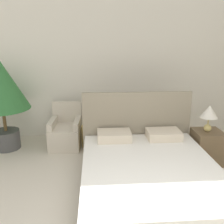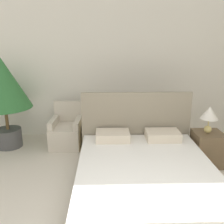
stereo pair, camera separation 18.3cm
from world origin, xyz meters
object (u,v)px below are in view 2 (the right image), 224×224
object	(u,v)px
side_table	(91,136)
armchair_near_window_left	(67,133)
bed	(144,175)
nightstand	(207,148)
armchair_near_window_right	(116,132)
potted_palm	(3,87)
table_lamp	(209,115)

from	to	relation	value
side_table	armchair_near_window_left	bearing A→B (deg)	175.19
bed	armchair_near_window_left	bearing A→B (deg)	128.22
nightstand	side_table	bearing A→B (deg)	157.65
bed	armchair_near_window_left	world-z (taller)	bed
armchair_near_window_right	potted_palm	size ratio (longest dim) A/B	0.47
table_lamp	nightstand	bearing A→B (deg)	9.83
potted_palm	side_table	bearing A→B (deg)	-0.33
bed	nightstand	xyz separation A→B (m)	(1.18, 0.79, 0.02)
armchair_near_window_left	armchair_near_window_right	bearing A→B (deg)	2.98
nightstand	bed	bearing A→B (deg)	-146.31
potted_palm	nightstand	size ratio (longest dim) A/B	3.14
armchair_near_window_right	table_lamp	world-z (taller)	table_lamp
potted_palm	nightstand	bearing A→B (deg)	-12.90
side_table	table_lamp	bearing A→B (deg)	-22.77
armchair_near_window_right	side_table	bearing A→B (deg)	-175.42
table_lamp	bed	bearing A→B (deg)	-145.82
potted_palm	table_lamp	distance (m)	3.69
armchair_near_window_right	nightstand	world-z (taller)	armchair_near_window_right
nightstand	armchair_near_window_right	bearing A→B (deg)	150.13
nightstand	table_lamp	xyz separation A→B (m)	(-0.03, -0.00, 0.60)
armchair_near_window_left	bed	bearing A→B (deg)	-48.80
armchair_near_window_left	armchair_near_window_right	world-z (taller)	same
table_lamp	side_table	bearing A→B (deg)	157.23
armchair_near_window_left	potted_palm	distance (m)	1.46
armchair_near_window_right	nightstand	distance (m)	1.72
nightstand	table_lamp	distance (m)	0.60
table_lamp	armchair_near_window_right	bearing A→B (deg)	149.51
bed	potted_palm	size ratio (longest dim) A/B	1.26
armchair_near_window_right	table_lamp	size ratio (longest dim) A/B	1.88
bed	side_table	xyz separation A→B (m)	(-0.81, 1.61, -0.06)
armchair_near_window_left	table_lamp	world-z (taller)	table_lamp
potted_palm	nightstand	xyz separation A→B (m)	(3.61, -0.83, -0.91)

